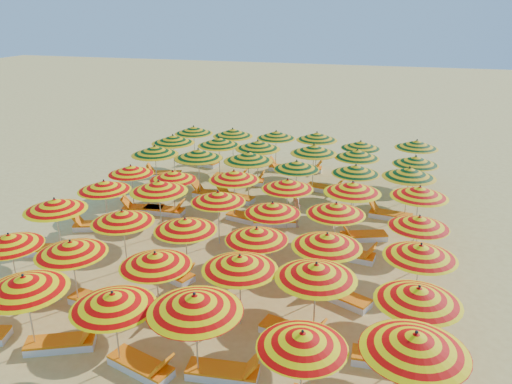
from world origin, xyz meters
TOP-DOWN VIEW (x-y plane):
  - ground at (0.00, 0.00)m, footprint 120.00×120.00m
  - umbrella_1 at (-3.40, -8.00)m, footprint 2.43×2.43m
  - umbrella_2 at (-1.02, -7.96)m, footprint 2.32×2.32m
  - umbrella_3 at (0.95, -7.78)m, footprint 2.46×2.46m
  - umbrella_4 at (3.45, -8.10)m, footprint 2.44×2.44m
  - umbrella_5 at (5.65, -7.87)m, footprint 2.19×2.19m
  - umbrella_6 at (-5.70, -5.88)m, footprint 2.19×2.19m
  - umbrella_7 at (-3.57, -5.93)m, footprint 2.61×2.61m
  - umbrella_8 at (-1.01, -5.84)m, footprint 2.05×2.05m
  - umbrella_9 at (1.27, -5.50)m, footprint 2.69×2.69m
  - umbrella_10 at (3.29, -5.50)m, footprint 2.25×2.25m
  - umbrella_11 at (5.76, -5.85)m, footprint 2.23×2.23m
  - umbrella_12 at (-5.92, -3.45)m, footprint 2.77×2.77m
  - umbrella_13 at (-3.29, -3.61)m, footprint 2.35×2.35m
  - umbrella_14 at (-1.14, -3.54)m, footprint 2.31×2.31m
  - umbrella_15 at (1.16, -3.49)m, footprint 2.22×2.22m
  - umbrella_16 at (3.29, -3.57)m, footprint 2.38×2.38m
  - umbrella_17 at (5.86, -3.50)m, footprint 2.29×2.29m
  - umbrella_18 at (-5.52, -1.10)m, footprint 2.61×2.61m
  - umbrella_19 at (-3.32, -0.94)m, footprint 2.28×2.28m
  - umbrella_20 at (-0.99, -0.98)m, footprint 2.52×2.52m
  - umbrella_21 at (1.11, -1.35)m, footprint 2.49×2.49m
  - umbrella_22 at (3.21, -0.99)m, footprint 2.54×2.54m
  - umbrella_23 at (5.88, -1.18)m, footprint 2.12×2.12m
  - umbrella_24 at (-5.66, 1.16)m, footprint 2.43×2.43m
  - umbrella_25 at (-3.63, 0.94)m, footprint 2.32×2.32m
  - umbrella_26 at (-1.14, 1.29)m, footprint 2.70×2.70m
  - umbrella_27 at (1.12, 0.97)m, footprint 2.45×2.45m
  - umbrella_28 at (3.56, 0.97)m, footprint 2.41×2.41m
  - umbrella_29 at (5.93, 1.28)m, footprint 2.45×2.45m
  - umbrella_30 at (-5.67, 3.40)m, footprint 2.76×2.76m
  - umbrella_31 at (-3.48, 3.32)m, footprint 2.29×2.29m
  - umbrella_32 at (-1.21, 3.51)m, footprint 2.34×2.34m
  - umbrella_33 at (0.95, 3.52)m, footprint 2.27×2.27m
  - umbrella_34 at (3.44, 3.53)m, footprint 2.16×2.16m
  - umbrella_35 at (5.57, 3.30)m, footprint 2.66×2.66m
  - umbrella_36 at (-5.76, 5.56)m, footprint 2.39×2.39m
  - umbrella_37 at (-3.42, 5.83)m, footprint 2.49×2.49m
  - umbrella_38 at (-1.37, 5.61)m, footprint 2.83×2.83m
  - umbrella_39 at (1.34, 5.54)m, footprint 2.75×2.75m
  - umbrella_40 at (3.30, 5.72)m, footprint 2.35×2.35m
  - umbrella_41 at (5.86, 5.54)m, footprint 2.10×2.10m
  - umbrella_42 at (-5.64, 7.95)m, footprint 2.74×2.74m
  - umbrella_43 at (-3.36, 7.80)m, footprint 2.77×2.77m
  - umbrella_44 at (-1.11, 8.23)m, footprint 2.41×2.41m
  - umbrella_45 at (1.04, 8.23)m, footprint 2.30×2.30m
  - umbrella_46 at (3.29, 7.83)m, footprint 2.41×2.41m
  - umbrella_47 at (5.93, 8.12)m, footprint 2.70×2.70m
  - lounger_1 at (-2.81, -7.74)m, footprint 1.82×1.23m
  - lounger_2 at (-0.42, -7.97)m, footprint 1.83×1.05m
  - lounger_3 at (1.55, -7.62)m, footprint 1.78×0.75m
  - lounger_5 at (-5.11, -5.77)m, footprint 1.82×1.20m
  - lounger_6 at (-2.97, -5.82)m, footprint 1.79×0.80m
  - lounger_7 at (-1.51, -5.79)m, footprint 1.76×0.65m
  - lounger_8 at (2.79, -5.67)m, footprint 1.82×0.96m
  - lounger_9 at (5.26, -6.09)m, footprint 1.75×0.65m
  - lounger_10 at (-6.51, -3.38)m, footprint 1.83×1.07m
  - lounger_11 at (-1.64, -3.72)m, footprint 1.83×1.16m
  - lounger_12 at (3.79, -3.57)m, footprint 1.82×1.24m
  - lounger_13 at (-6.11, -1.12)m, footprint 1.83×1.12m
  - lounger_14 at (3.81, -0.84)m, footprint 1.80×0.81m
  - lounger_15 at (-5.16, 0.94)m, footprint 1.82×0.96m
  - lounger_16 at (-4.13, 1.03)m, footprint 1.74×0.59m
  - lounger_17 at (-0.54, 1.23)m, footprint 1.82×0.97m
  - lounger_18 at (0.52, 1.18)m, footprint 1.83×1.06m
  - lounger_19 at (4.07, 0.81)m, footprint 1.83×1.16m
  - lounger_20 at (-2.98, 3.36)m, footprint 1.77×0.72m
  - lounger_21 at (-1.80, 3.32)m, footprint 1.82×0.96m
  - lounger_22 at (4.97, 3.15)m, footprint 1.79×0.80m
  - lounger_23 at (-6.35, 5.47)m, footprint 1.83×1.06m
  - lounger_24 at (-2.82, 5.92)m, footprint 1.74×0.61m
  - lounger_25 at (-1.87, 5.51)m, footprint 1.81×0.88m
  - lounger_26 at (1.93, 5.58)m, footprint 1.82×1.01m
  - lounger_27 at (-5.14, 7.85)m, footprint 1.82×1.02m
  - lounger_28 at (-0.61, 8.13)m, footprint 1.74×0.60m
  - lounger_29 at (0.53, 8.36)m, footprint 1.78×0.73m
  - beachgoer_a at (1.41, 1.35)m, footprint 0.60×0.66m

SIDE VIEW (x-z plane):
  - ground at x=0.00m, z-range 0.00..0.00m
  - lounger_1 at x=-2.81m, z-range -0.19..0.50m
  - lounger_2 at x=-0.42m, z-range -0.19..0.50m
  - lounger_3 at x=1.55m, z-range -0.19..0.50m
  - lounger_5 at x=-5.11m, z-range -0.19..0.50m
  - lounger_6 at x=-2.97m, z-range -0.19..0.50m
  - lounger_7 at x=-1.51m, z-range -0.19..0.50m
  - lounger_8 at x=2.79m, z-range -0.19..0.50m
  - lounger_9 at x=5.26m, z-range -0.19..0.50m
  - lounger_10 at x=-6.51m, z-range -0.19..0.50m
  - lounger_11 at x=-1.64m, z-range -0.19..0.50m
  - lounger_12 at x=3.79m, z-range -0.19..0.50m
  - lounger_13 at x=-6.11m, z-range -0.19..0.50m
  - lounger_14 at x=3.81m, z-range -0.19..0.50m
  - lounger_15 at x=-5.16m, z-range -0.19..0.50m
  - lounger_16 at x=-4.13m, z-range -0.19..0.50m
  - lounger_17 at x=-0.54m, z-range -0.19..0.50m
  - lounger_18 at x=0.52m, z-range -0.19..0.50m
  - lounger_19 at x=4.07m, z-range -0.19..0.50m
  - lounger_20 at x=-2.98m, z-range -0.19..0.50m
  - lounger_21 at x=-1.80m, z-range -0.19..0.50m
  - lounger_22 at x=4.97m, z-range -0.19..0.50m
  - lounger_23 at x=-6.35m, z-range -0.19..0.50m
  - lounger_24 at x=-2.82m, z-range -0.19..0.50m
  - lounger_25 at x=-1.87m, z-range -0.19..0.50m
  - lounger_26 at x=1.93m, z-range -0.19..0.50m
  - lounger_27 at x=-5.14m, z-range -0.19..0.50m
  - lounger_28 at x=-0.61m, z-range -0.19..0.50m
  - lounger_29 at x=0.53m, z-range -0.19..0.50m
  - beachgoer_a at x=1.41m, z-range 0.00..1.50m
  - umbrella_24 at x=-5.66m, z-range 0.77..2.79m
  - umbrella_25 at x=-3.63m, z-range 0.77..2.80m
  - umbrella_46 at x=3.29m, z-range 0.78..2.82m
  - umbrella_23 at x=5.88m, z-range 0.78..2.82m
  - umbrella_6 at x=-5.70m, z-range 0.78..2.82m
  - umbrella_21 at x=1.11m, z-range 0.78..2.82m
  - umbrella_4 at x=3.45m, z-range 0.78..2.83m
  - umbrella_15 at x=1.16m, z-range 0.78..2.84m
  - umbrella_33 at x=0.95m, z-range 0.79..2.88m
  - umbrella_8 at x=-1.01m, z-range 0.80..2.89m
  - umbrella_20 at x=-0.99m, z-range 0.80..2.90m
  - umbrella_14 at x=-1.14m, z-range 0.80..2.92m
  - umbrella_27 at x=1.12m, z-range 0.80..2.92m
  - umbrella_34 at x=3.44m, z-range 0.81..2.92m
  - umbrella_18 at x=-5.52m, z-range 0.81..2.93m
  - umbrella_2 at x=-1.02m, z-range 0.81..2.93m
  - umbrella_41 at x=5.86m, z-range 0.81..2.93m
  - umbrella_22 at x=3.21m, z-range 0.81..2.93m
  - umbrella_7 at x=-3.57m, z-range 0.81..2.95m
  - umbrella_13 at x=-3.29m, z-range 0.82..2.97m
  - umbrella_17 at x=5.86m, z-range 0.82..2.98m
  - umbrella_26 at x=-1.14m, z-range 0.82..2.99m
  - umbrella_44 at x=-1.11m, z-range 0.82..2.99m
  - umbrella_9 at x=1.27m, z-range 0.82..2.99m
  - umbrella_40 at x=3.30m, z-range 0.83..3.00m
  - umbrella_11 at x=5.76m, z-range 0.83..3.00m
  - umbrella_16 at x=3.29m, z-range 0.83..3.01m
  - umbrella_42 at x=-5.64m, z-range 0.83..3.02m
  - umbrella_29 at x=5.93m, z-range 0.84..3.04m
  - umbrella_47 at x=5.93m, z-range 0.84..3.04m
  - umbrella_1 at x=-3.40m, z-range 0.84..3.06m
  - umbrella_12 at x=-5.92m, z-range 0.85..3.08m
  - umbrella_10 at x=3.29m, z-range 0.85..3.09m
  - umbrella_45 at x=1.04m, z-range 0.85..3.09m
  - umbrella_37 at x=-3.42m, z-range 0.85..3.09m
  - umbrella_43 at x=-3.36m, z-range 0.85..3.10m
  - umbrella_28 at x=3.56m, z-range 0.85..3.10m
  - umbrella_35 at x=5.57m, z-range 0.86..3.13m
  - umbrella_36 at x=-5.76m, z-range 0.86..3.13m
  - umbrella_19 at x=-3.32m, z-range 0.86..3.14m
  - umbrella_30 at x=-5.67m, z-range 0.87..3.17m
  - umbrella_38 at x=-1.37m, z-range 0.87..3.17m
  - umbrella_39 at x=1.34m, z-range 0.88..3.18m
  - umbrella_5 at x=5.65m, z-range 0.88..3.19m
  - umbrella_31 at x=-3.48m, z-range 0.88..3.20m
  - umbrella_3 at x=0.95m, z-range 0.88..3.20m
  - umbrella_32 at x=-1.21m, z-range 0.88..3.21m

